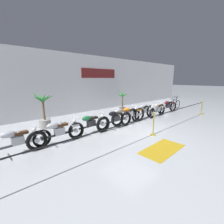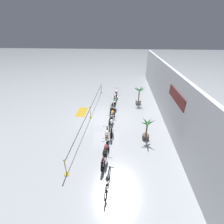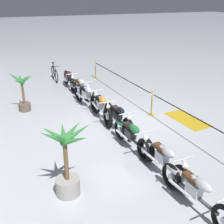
{
  "view_description": "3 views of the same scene",
  "coord_description": "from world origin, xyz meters",
  "px_view_note": "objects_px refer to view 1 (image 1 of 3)",
  "views": [
    {
      "loc": [
        -5.49,
        -4.78,
        2.45
      ],
      "look_at": [
        -0.49,
        0.87,
        0.79
      ],
      "focal_mm": 24.0,
      "sensor_mm": 36.0,
      "label": 1
    },
    {
      "loc": [
        11.2,
        1.58,
        6.6
      ],
      "look_at": [
        0.6,
        0.66,
        0.91
      ],
      "focal_mm": 24.0,
      "sensor_mm": 36.0,
      "label": 2
    },
    {
      "loc": [
        -8.54,
        4.4,
        4.36
      ],
      "look_at": [
        -0.45,
        0.69,
        0.67
      ],
      "focal_mm": 45.0,
      "sensor_mm": 36.0,
      "label": 3
    }
  ],
  "objects_px": {
    "motorcycle_cream_6": "(157,109)",
    "stanchion_mid_right": "(202,110)",
    "motorcycle_orange_4": "(129,115)",
    "motorcycle_silver_0": "(16,142)",
    "motorcycle_silver_1": "(58,133)",
    "potted_palm_right_of_row": "(123,102)",
    "stanchion_mid_left": "(153,127)",
    "motorcycle_black_3": "(115,120)",
    "floor_banner": "(162,149)",
    "stanchion_far_left": "(129,126)",
    "motorcycle_silver_5": "(143,112)",
    "motorcycle_maroon_7": "(167,106)",
    "motorcycle_green_2": "(90,124)",
    "potted_palm_left_of_row": "(44,112)",
    "bicycle": "(175,105)"
  },
  "relations": [
    {
      "from": "motorcycle_cream_6",
      "to": "stanchion_mid_right",
      "type": "bearing_deg",
      "value": -33.93
    },
    {
      "from": "motorcycle_orange_4",
      "to": "motorcycle_silver_0",
      "type": "bearing_deg",
      "value": 179.59
    },
    {
      "from": "motorcycle_silver_1",
      "to": "potted_palm_right_of_row",
      "type": "height_order",
      "value": "potted_palm_right_of_row"
    },
    {
      "from": "motorcycle_orange_4",
      "to": "stanchion_mid_left",
      "type": "relative_size",
      "value": 2.31
    },
    {
      "from": "motorcycle_black_3",
      "to": "floor_banner",
      "type": "distance_m",
      "value": 2.86
    },
    {
      "from": "floor_banner",
      "to": "stanchion_mid_left",
      "type": "bearing_deg",
      "value": 45.39
    },
    {
      "from": "motorcycle_silver_1",
      "to": "motorcycle_cream_6",
      "type": "bearing_deg",
      "value": -0.43
    },
    {
      "from": "motorcycle_black_3",
      "to": "motorcycle_orange_4",
      "type": "relative_size",
      "value": 0.94
    },
    {
      "from": "motorcycle_silver_1",
      "to": "stanchion_far_left",
      "type": "distance_m",
      "value": 2.69
    },
    {
      "from": "motorcycle_silver_1",
      "to": "floor_banner",
      "type": "xyz_separation_m",
      "value": [
        2.6,
        -2.9,
        -0.46
      ]
    },
    {
      "from": "stanchion_mid_right",
      "to": "motorcycle_silver_1",
      "type": "bearing_deg",
      "value": 168.85
    },
    {
      "from": "motorcycle_silver_5",
      "to": "motorcycle_maroon_7",
      "type": "xyz_separation_m",
      "value": [
        2.81,
        -0.08,
        -0.0
      ]
    },
    {
      "from": "motorcycle_cream_6",
      "to": "stanchion_mid_right",
      "type": "xyz_separation_m",
      "value": [
        2.71,
        -1.82,
        -0.11
      ]
    },
    {
      "from": "motorcycle_green_2",
      "to": "motorcycle_orange_4",
      "type": "xyz_separation_m",
      "value": [
        2.53,
        -0.06,
        0.02
      ]
    },
    {
      "from": "motorcycle_silver_1",
      "to": "motorcycle_silver_5",
      "type": "xyz_separation_m",
      "value": [
        5.47,
        0.12,
        0.02
      ]
    },
    {
      "from": "motorcycle_silver_1",
      "to": "potted_palm_left_of_row",
      "type": "xyz_separation_m",
      "value": [
        0.29,
        2.45,
        0.36
      ]
    },
    {
      "from": "motorcycle_black_3",
      "to": "motorcycle_silver_1",
      "type": "bearing_deg",
      "value": 178.12
    },
    {
      "from": "stanchion_far_left",
      "to": "stanchion_mid_right",
      "type": "height_order",
      "value": "same"
    },
    {
      "from": "stanchion_mid_left",
      "to": "stanchion_mid_right",
      "type": "distance_m",
      "value": 5.95
    },
    {
      "from": "motorcycle_black_3",
      "to": "potted_palm_left_of_row",
      "type": "distance_m",
      "value": 3.65
    },
    {
      "from": "motorcycle_maroon_7",
      "to": "potted_palm_right_of_row",
      "type": "xyz_separation_m",
      "value": [
        -2.16,
        2.54,
        0.28
      ]
    },
    {
      "from": "potted_palm_left_of_row",
      "to": "floor_banner",
      "type": "distance_m",
      "value": 5.88
    },
    {
      "from": "potted_palm_left_of_row",
      "to": "floor_banner",
      "type": "xyz_separation_m",
      "value": [
        2.3,
        -5.35,
        -0.82
      ]
    },
    {
      "from": "motorcycle_black_3",
      "to": "potted_palm_right_of_row",
      "type": "relative_size",
      "value": 1.36
    },
    {
      "from": "motorcycle_silver_1",
      "to": "motorcycle_silver_5",
      "type": "bearing_deg",
      "value": 1.3
    },
    {
      "from": "motorcycle_black_3",
      "to": "motorcycle_maroon_7",
      "type": "xyz_separation_m",
      "value": [
        5.4,
        0.13,
        0.0
      ]
    },
    {
      "from": "motorcycle_silver_5",
      "to": "motorcycle_cream_6",
      "type": "relative_size",
      "value": 1.12
    },
    {
      "from": "motorcycle_orange_4",
      "to": "stanchion_mid_left",
      "type": "distance_m",
      "value": 1.99
    },
    {
      "from": "motorcycle_green_2",
      "to": "potted_palm_right_of_row",
      "type": "distance_m",
      "value": 5.22
    },
    {
      "from": "motorcycle_green_2",
      "to": "potted_palm_left_of_row",
      "type": "bearing_deg",
      "value": 117.76
    },
    {
      "from": "motorcycle_orange_4",
      "to": "potted_palm_right_of_row",
      "type": "relative_size",
      "value": 1.44
    },
    {
      "from": "motorcycle_silver_5",
      "to": "potted_palm_left_of_row",
      "type": "height_order",
      "value": "potted_palm_left_of_row"
    },
    {
      "from": "motorcycle_green_2",
      "to": "motorcycle_cream_6",
      "type": "distance_m",
      "value": 5.27
    },
    {
      "from": "potted_palm_left_of_row",
      "to": "motorcycle_orange_4",
      "type": "bearing_deg",
      "value": -32.57
    },
    {
      "from": "stanchion_far_left",
      "to": "motorcycle_cream_6",
      "type": "bearing_deg",
      "value": 20.42
    },
    {
      "from": "motorcycle_orange_4",
      "to": "motorcycle_maroon_7",
      "type": "xyz_separation_m",
      "value": [
        4.22,
        -0.01,
        -0.01
      ]
    },
    {
      "from": "stanchion_far_left",
      "to": "floor_banner",
      "type": "bearing_deg",
      "value": -56.05
    },
    {
      "from": "motorcycle_black_3",
      "to": "stanchion_mid_left",
      "type": "relative_size",
      "value": 2.18
    },
    {
      "from": "stanchion_mid_right",
      "to": "stanchion_mid_left",
      "type": "bearing_deg",
      "value": 180.0
    },
    {
      "from": "motorcycle_maroon_7",
      "to": "motorcycle_orange_4",
      "type": "bearing_deg",
      "value": 179.82
    },
    {
      "from": "motorcycle_black_3",
      "to": "bicycle",
      "type": "bearing_deg",
      "value": 3.58
    },
    {
      "from": "motorcycle_cream_6",
      "to": "bicycle",
      "type": "xyz_separation_m",
      "value": [
        3.26,
        0.41,
        -0.08
      ]
    },
    {
      "from": "motorcycle_silver_5",
      "to": "stanchion_far_left",
      "type": "bearing_deg",
      "value": -150.73
    },
    {
      "from": "potted_palm_left_of_row",
      "to": "stanchion_mid_left",
      "type": "bearing_deg",
      "value": -53.05
    },
    {
      "from": "motorcycle_cream_6",
      "to": "motorcycle_maroon_7",
      "type": "height_order",
      "value": "motorcycle_maroon_7"
    },
    {
      "from": "potted_palm_left_of_row",
      "to": "stanchion_mid_right",
      "type": "bearing_deg",
      "value": -25.17
    },
    {
      "from": "motorcycle_silver_5",
      "to": "motorcycle_cream_6",
      "type": "bearing_deg",
      "value": -7.51
    },
    {
      "from": "bicycle",
      "to": "stanchion_far_left",
      "type": "bearing_deg",
      "value": -164.72
    },
    {
      "from": "motorcycle_black_3",
      "to": "potted_palm_right_of_row",
      "type": "xyz_separation_m",
      "value": [
        3.24,
        2.68,
        0.29
      ]
    },
    {
      "from": "motorcycle_silver_1",
      "to": "motorcycle_black_3",
      "type": "distance_m",
      "value": 2.88
    }
  ]
}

